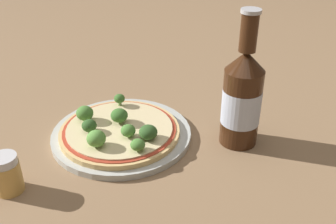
# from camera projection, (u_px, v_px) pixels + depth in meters

# --- Properties ---
(ground_plane) EXTENTS (3.00, 3.00, 0.00)m
(ground_plane) POSITION_uv_depth(u_px,v_px,m) (126.00, 130.00, 0.77)
(ground_plane) COLOR #846647
(plate) EXTENTS (0.26, 0.26, 0.01)m
(plate) POSITION_uv_depth(u_px,v_px,m) (123.00, 134.00, 0.75)
(plate) COLOR #B2B7B2
(plate) RESTS_ON ground_plane
(pizza) EXTENTS (0.23, 0.23, 0.01)m
(pizza) POSITION_uv_depth(u_px,v_px,m) (121.00, 131.00, 0.74)
(pizza) COLOR tan
(pizza) RESTS_ON plate
(broccoli_floret_0) EXTENTS (0.03, 0.03, 0.02)m
(broccoli_floret_0) POSITION_uv_depth(u_px,v_px,m) (128.00, 131.00, 0.70)
(broccoli_floret_0) COLOR #89A866
(broccoli_floret_0) RESTS_ON pizza
(broccoli_floret_1) EXTENTS (0.03, 0.03, 0.03)m
(broccoli_floret_1) POSITION_uv_depth(u_px,v_px,m) (119.00, 115.00, 0.74)
(broccoli_floret_1) COLOR #89A866
(broccoli_floret_1) RESTS_ON pizza
(broccoli_floret_2) EXTENTS (0.03, 0.03, 0.03)m
(broccoli_floret_2) POSITION_uv_depth(u_px,v_px,m) (148.00, 132.00, 0.70)
(broccoli_floret_2) COLOR #89A866
(broccoli_floret_2) RESTS_ON pizza
(broccoli_floret_3) EXTENTS (0.03, 0.03, 0.03)m
(broccoli_floret_3) POSITION_uv_depth(u_px,v_px,m) (96.00, 138.00, 0.67)
(broccoli_floret_3) COLOR #89A866
(broccoli_floret_3) RESTS_ON pizza
(broccoli_floret_4) EXTENTS (0.02, 0.02, 0.02)m
(broccoli_floret_4) POSITION_uv_depth(u_px,v_px,m) (119.00, 99.00, 0.80)
(broccoli_floret_4) COLOR #89A866
(broccoli_floret_4) RESTS_ON pizza
(broccoli_floret_5) EXTENTS (0.03, 0.03, 0.03)m
(broccoli_floret_5) POSITION_uv_depth(u_px,v_px,m) (85.00, 113.00, 0.75)
(broccoli_floret_5) COLOR #89A866
(broccoli_floret_5) RESTS_ON pizza
(broccoli_floret_6) EXTENTS (0.03, 0.03, 0.02)m
(broccoli_floret_6) POSITION_uv_depth(u_px,v_px,m) (138.00, 145.00, 0.66)
(broccoli_floret_6) COLOR #89A866
(broccoli_floret_6) RESTS_ON pizza
(broccoli_floret_7) EXTENTS (0.03, 0.03, 0.02)m
(broccoli_floret_7) POSITION_uv_depth(u_px,v_px,m) (89.00, 126.00, 0.72)
(broccoli_floret_7) COLOR #89A866
(broccoli_floret_7) RESTS_ON pizza
(beer_bottle) EXTENTS (0.07, 0.07, 0.25)m
(beer_bottle) POSITION_uv_depth(u_px,v_px,m) (242.00, 98.00, 0.70)
(beer_bottle) COLOR #381E0F
(beer_bottle) RESTS_ON ground_plane
(pepper_shaker) EXTENTS (0.04, 0.04, 0.07)m
(pepper_shaker) POSITION_uv_depth(u_px,v_px,m) (7.00, 174.00, 0.61)
(pepper_shaker) COLOR tan
(pepper_shaker) RESTS_ON ground_plane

